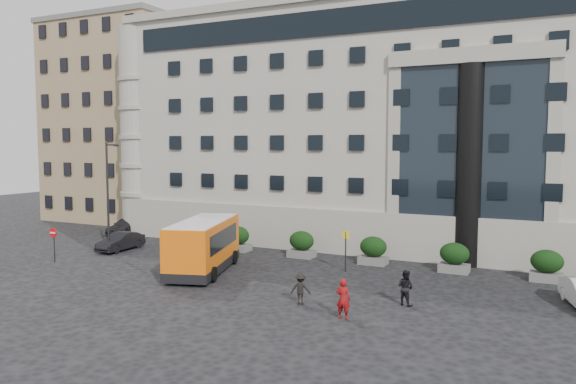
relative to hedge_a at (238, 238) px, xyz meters
name	(u,v)px	position (x,y,z in m)	size (l,w,h in m)	color
ground	(227,280)	(4.00, -7.80, -0.93)	(120.00, 120.00, 0.00)	black
civic_building	(419,131)	(10.00, 14.20, 8.07)	(44.00, 24.00, 18.00)	#A0998D
entrance_column	(470,166)	(16.00, 2.50, 5.57)	(1.80, 1.80, 13.00)	black
apartment_near	(137,124)	(-20.00, 12.20, 9.07)	(14.00, 14.00, 20.00)	#8D7752
apartment_far	(208,121)	(-23.00, 30.20, 10.07)	(13.00, 13.00, 22.00)	#84634D
hedge_a	(238,238)	(0.00, 0.00, 0.00)	(1.80, 1.26, 1.84)	#565553
hedge_b	(302,244)	(5.20, 0.00, 0.00)	(1.80, 1.26, 1.84)	#565553
hedge_c	(373,250)	(10.40, 0.00, 0.00)	(1.80, 1.26, 1.84)	#565553
hedge_d	(454,257)	(15.60, 0.00, 0.00)	(1.80, 1.26, 1.84)	#565553
hedge_e	(547,265)	(20.80, 0.00, 0.00)	(1.80, 1.26, 1.84)	#565553
street_lamp	(108,193)	(-7.94, -4.80, 3.44)	(1.16, 0.18, 8.00)	#262628
bus_stop_sign	(346,244)	(9.50, -2.80, 0.80)	(0.50, 0.08, 2.52)	#262628
no_entry_sign	(54,238)	(-9.00, -8.84, 0.72)	(0.64, 0.16, 2.32)	#262628
minibus	(203,244)	(1.62, -6.74, 0.84)	(4.85, 8.14, 3.21)	orange
red_truck	(178,207)	(-13.49, 10.53, 0.56)	(2.67, 5.45, 2.90)	maroon
parked_car_b	(121,241)	(-7.96, -3.66, -0.26)	(1.41, 4.04, 1.33)	black
parked_car_c	(126,226)	(-13.00, 2.51, -0.26)	(1.87, 4.60, 1.33)	black
parked_car_d	(176,221)	(-10.82, 6.80, -0.20)	(2.41, 5.23, 1.45)	black
pedestrian_a	(343,299)	(12.69, -11.72, 0.00)	(0.67, 0.44, 1.85)	maroon
pedestrian_b	(405,287)	(14.68, -8.32, -0.05)	(0.86, 0.67, 1.76)	black
pedestrian_c	(301,289)	(9.97, -10.46, -0.16)	(1.00, 0.57, 1.55)	black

